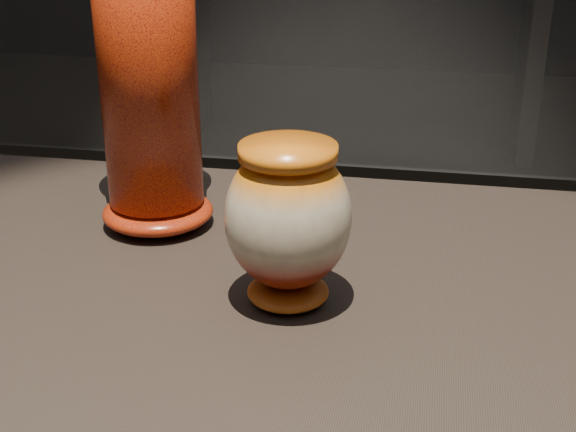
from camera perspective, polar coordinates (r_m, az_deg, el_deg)
name	(u,v)px	position (r m, az deg, el deg)	size (l,w,h in m)	color
main_vase	(288,219)	(0.78, 0.00, -0.20)	(0.16, 0.16, 0.17)	maroon
tall_vase	(147,57)	(0.94, -9.98, 11.07)	(0.17, 0.17, 0.43)	#CF420D
back_shelf	(355,18)	(4.04, 4.77, 13.84)	(2.00, 0.60, 0.90)	black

